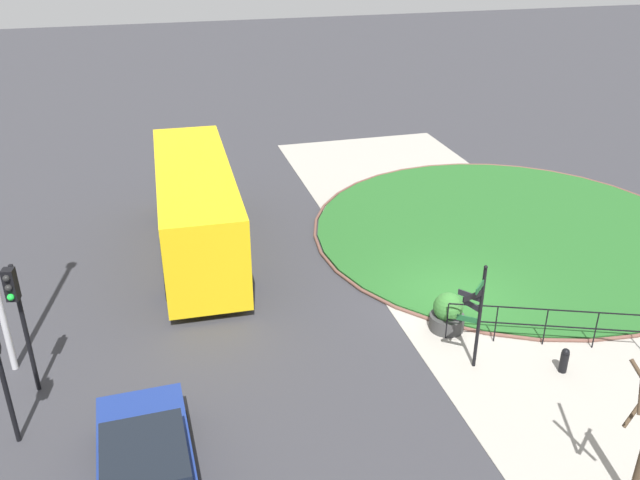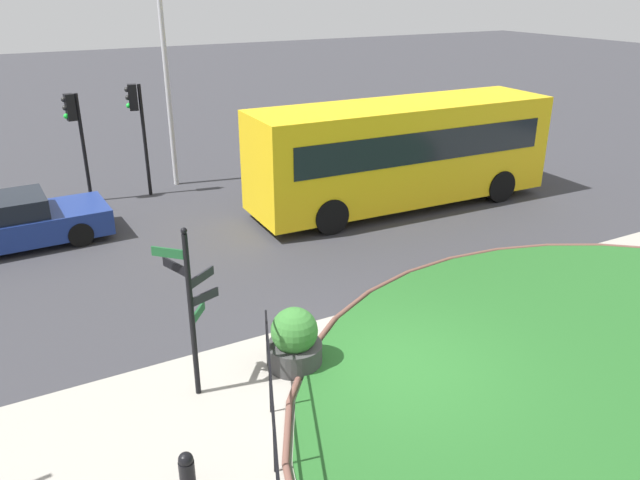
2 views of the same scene
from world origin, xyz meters
The scene contains 11 objects.
ground centered at (0.00, 0.00, 0.00)m, with size 120.00×120.00×0.00m, color #333338.
sidewalk_paving centered at (0.00, -1.91, 0.01)m, with size 32.00×8.17×0.02m, color #9E998E.
grass_island centered at (3.87, -3.96, 0.05)m, with size 14.11×14.11×0.10m, color #235B23.
grass_kerb_ring centered at (3.87, -3.96, 0.06)m, with size 14.42×14.42×0.11m, color brown.
signpost_directional centered at (-3.26, 1.10, 1.70)m, with size 0.96×0.68×3.00m.
bollard_foreground centered at (-4.11, -1.09, 0.37)m, with size 0.21×0.21×0.72m.
railing_grass_edge centered at (-2.91, -1.25, 0.74)m, with size 1.99×4.92×1.15m.
bus_yellow centered at (5.18, 7.22, 1.68)m, with size 9.38×2.72×3.12m.
car_far_lane centered at (-5.44, 9.36, 0.62)m, with size 4.66×2.04×1.34m.
traffic_light_far centered at (-1.44, 11.93, 2.58)m, with size 0.49×0.30×3.51m.
planter_near_signpost centered at (-1.50, 0.97, 0.51)m, with size 0.99×0.99×1.15m.
Camera 1 is at (-15.98, 8.62, 10.69)m, focal length 37.56 mm.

